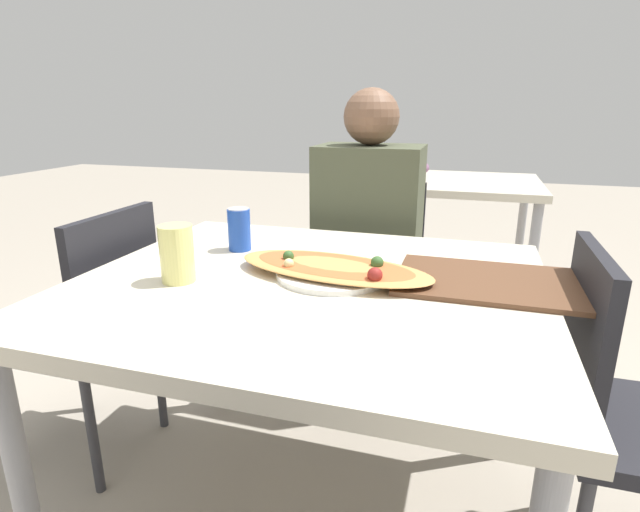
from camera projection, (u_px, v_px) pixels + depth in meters
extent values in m
cube|color=beige|center=(309.00, 288.00, 1.23)|extent=(1.13, 0.99, 0.04)
cylinder|color=#99999E|center=(23.00, 490.00, 1.08)|extent=(0.05, 0.05, 0.69)
cylinder|color=#99999E|center=(218.00, 325.00, 1.88)|extent=(0.05, 0.05, 0.69)
cylinder|color=#99999E|center=(503.00, 364.00, 1.60)|extent=(0.05, 0.05, 0.69)
cube|color=black|center=(369.00, 292.00, 2.00)|extent=(0.40, 0.40, 0.04)
cube|color=black|center=(379.00, 228.00, 2.11)|extent=(0.38, 0.03, 0.40)
cylinder|color=#38383D|center=(403.00, 367.00, 1.87)|extent=(0.03, 0.03, 0.40)
cylinder|color=#38383D|center=(316.00, 354.00, 1.96)|extent=(0.03, 0.03, 0.40)
cylinder|color=#38383D|center=(414.00, 329.00, 2.18)|extent=(0.03, 0.03, 0.40)
cylinder|color=#38383D|center=(339.00, 320.00, 2.27)|extent=(0.03, 0.03, 0.40)
cube|color=black|center=(77.00, 336.00, 1.62)|extent=(0.40, 0.40, 0.04)
cube|color=black|center=(117.00, 278.00, 1.51)|extent=(0.03, 0.38, 0.40)
cylinder|color=#38383D|center=(4.00, 415.00, 1.58)|extent=(0.03, 0.03, 0.40)
cylinder|color=#38383D|center=(82.00, 364.00, 1.89)|extent=(0.03, 0.03, 0.40)
cylinder|color=#38383D|center=(93.00, 435.00, 1.48)|extent=(0.03, 0.03, 0.40)
cylinder|color=#38383D|center=(159.00, 377.00, 1.80)|extent=(0.03, 0.03, 0.40)
cube|color=black|center=(585.00, 336.00, 1.13)|extent=(0.03, 0.38, 0.40)
cylinder|color=#38383D|center=(555.00, 451.00, 1.41)|extent=(0.03, 0.03, 0.40)
cylinder|color=#2D2D38|center=(382.00, 355.00, 1.91)|extent=(0.10, 0.10, 0.44)
cylinder|color=#2D2D38|center=(339.00, 349.00, 1.96)|extent=(0.10, 0.10, 0.44)
cube|color=#474C38|center=(370.00, 220.00, 1.89)|extent=(0.38, 0.27, 0.56)
sphere|color=brown|center=(373.00, 117.00, 1.78)|extent=(0.20, 0.20, 0.20)
cylinder|color=white|center=(333.00, 274.00, 1.25)|extent=(0.28, 0.28, 0.01)
ellipsoid|color=tan|center=(333.00, 267.00, 1.24)|extent=(0.54, 0.30, 0.02)
ellipsoid|color=#D16033|center=(333.00, 265.00, 1.24)|extent=(0.44, 0.25, 0.01)
sphere|color=beige|center=(289.00, 263.00, 1.23)|extent=(0.03, 0.03, 0.03)
sphere|color=#335928|center=(288.00, 256.00, 1.28)|extent=(0.03, 0.03, 0.03)
sphere|color=#335928|center=(377.00, 263.00, 1.23)|extent=(0.03, 0.03, 0.03)
sphere|color=maroon|center=(375.00, 275.00, 1.14)|extent=(0.04, 0.04, 0.04)
cylinder|color=#1E47B2|center=(239.00, 230.00, 1.46)|extent=(0.07, 0.07, 0.12)
cylinder|color=silver|center=(238.00, 209.00, 1.44)|extent=(0.06, 0.06, 0.00)
cylinder|color=#E0DB7F|center=(177.00, 254.00, 1.20)|extent=(0.08, 0.08, 0.14)
cube|color=brown|center=(486.00, 281.00, 1.20)|extent=(0.42, 0.30, 0.01)
cube|color=beige|center=(439.00, 183.00, 2.85)|extent=(1.10, 0.80, 0.04)
ellipsoid|color=#724C6B|center=(401.00, 167.00, 2.89)|extent=(0.32, 0.24, 0.12)
cylinder|color=#99999E|center=(338.00, 253.00, 2.78)|extent=(0.05, 0.05, 0.69)
cylinder|color=#99999E|center=(531.00, 270.00, 2.50)|extent=(0.05, 0.05, 0.69)
cylinder|color=#99999E|center=(365.00, 225.00, 3.42)|extent=(0.05, 0.05, 0.69)
cylinder|color=#99999E|center=(520.00, 236.00, 3.14)|extent=(0.05, 0.05, 0.69)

